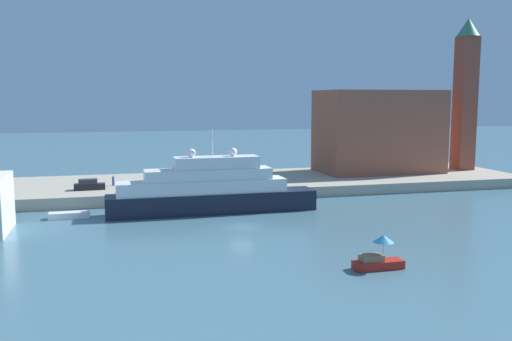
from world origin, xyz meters
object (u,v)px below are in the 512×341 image
at_px(large_yacht, 210,191).
at_px(person_figure, 113,181).
at_px(work_barge, 69,215).
at_px(harbor_building, 378,131).
at_px(mooring_bollard, 265,185).
at_px(bell_tower, 465,90).
at_px(small_motorboat, 378,257).
at_px(parked_car, 89,185).

distance_m(large_yacht, person_figure, 20.20).
bearing_deg(large_yacht, work_barge, 176.84).
height_order(large_yacht, harbor_building, harbor_building).
xyz_separation_m(work_barge, mooring_bollard, (27.84, 7.32, 1.58)).
relative_size(work_barge, bell_tower, 0.18).
xyz_separation_m(small_motorboat, parked_car, (-25.88, 41.10, 1.28)).
distance_m(bell_tower, person_figure, 65.91).
relative_size(large_yacht, bell_tower, 0.99).
bearing_deg(harbor_building, small_motorboat, -116.94).
relative_size(large_yacht, parked_car, 6.25).
distance_m(work_barge, harbor_building, 57.12).
xyz_separation_m(large_yacht, person_figure, (-12.29, 16.02, -0.55)).
xyz_separation_m(person_figure, mooring_bollard, (22.26, -7.71, -0.42)).
height_order(small_motorboat, bell_tower, bell_tower).
height_order(small_motorboat, person_figure, person_figure).
relative_size(large_yacht, person_figure, 17.70).
bearing_deg(harbor_building, mooring_bollard, -153.41).
bearing_deg(small_motorboat, bell_tower, 48.68).
bearing_deg(mooring_bollard, small_motorboat, -89.77).
relative_size(bell_tower, person_figure, 17.94).
distance_m(large_yacht, small_motorboat, 29.92).
bearing_deg(work_barge, bell_tower, 14.86).
distance_m(harbor_building, parked_car, 51.78).
height_order(bell_tower, person_figure, bell_tower).
relative_size(small_motorboat, harbor_building, 0.21).
xyz_separation_m(work_barge, person_figure, (5.58, 15.04, 2.00)).
bearing_deg(large_yacht, mooring_bollard, 39.80).
xyz_separation_m(small_motorboat, bell_tower, (41.86, 47.62, 15.56)).
height_order(large_yacht, mooring_bollard, large_yacht).
relative_size(harbor_building, bell_tower, 0.77).
distance_m(small_motorboat, bell_tower, 65.28).
relative_size(small_motorboat, mooring_bollard, 7.48).
bearing_deg(small_motorboat, person_figure, 116.92).
distance_m(parked_car, person_figure, 4.61).
xyz_separation_m(work_barge, parked_car, (2.11, 12.01, 1.96)).
height_order(harbor_building, parked_car, harbor_building).
bearing_deg(parked_car, large_yacht, -39.51).
relative_size(work_barge, parked_car, 1.12).
xyz_separation_m(parked_car, mooring_bollard, (25.74, -4.69, -0.38)).
relative_size(work_barge, harbor_building, 0.23).
bearing_deg(person_figure, small_motorboat, -63.08).
distance_m(large_yacht, work_barge, 18.08).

